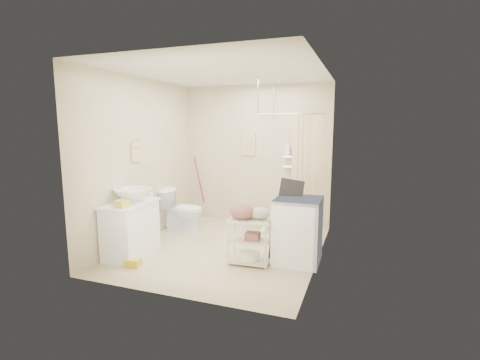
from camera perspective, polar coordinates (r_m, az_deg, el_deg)
The scene contains 23 objects.
floor at distance 5.41m, azimuth -2.58°, elevation -11.10°, with size 3.20×3.20×0.00m, color beige.
ceiling at distance 5.14m, azimuth -2.79°, elevation 17.30°, with size 2.80×3.20×0.04m, color silver.
wall_back at distance 6.61m, azimuth 2.65°, elevation 4.12°, with size 2.80×0.04×2.60m, color beige.
wall_front at distance 3.70m, azimuth -12.21°, elevation 0.20°, with size 2.80×0.04×2.60m, color beige.
wall_left at distance 5.79m, azimuth -15.60°, elevation 3.14°, with size 0.04×3.20×2.60m, color beige.
wall_right at distance 4.76m, azimuth 13.11°, elevation 2.06°, with size 0.04×3.20×2.60m, color beige.
vanity at distance 5.27m, azimuth -17.46°, elevation -7.64°, with size 0.49×0.88×0.77m, color white.
sink at distance 5.22m, azimuth -17.10°, elevation -2.35°, with size 0.55×0.55×0.19m, color white.
counter_basket at distance 4.90m, azimuth -18.83°, elevation -3.71°, with size 0.17×0.13×0.10m, color gold.
floor_basket at distance 4.93m, azimuth -17.14°, elevation -12.61°, with size 0.27×0.21×0.15m, color gold.
toilet at distance 6.25m, azimuth -9.39°, elevation -4.87°, with size 0.42×0.73×0.75m, color white.
mop at distance 7.08m, azimuth -6.80°, elevation -1.18°, with size 0.12×0.12×1.24m, color #A0281E, non-canonical shape.
potted_plant_a at distance 6.63m, azimuth 1.15°, elevation -5.84°, with size 0.17×0.12×0.32m, color brown.
potted_plant_b at distance 6.57m, azimuth 3.16°, elevation -6.04°, with size 0.17×0.14×0.32m, color #95562D.
hanging_towel at distance 6.62m, azimuth 1.37°, elevation 5.87°, with size 0.28×0.03×0.42m, color #C5B884.
towel_ring at distance 5.61m, azimuth -16.69°, elevation 4.66°, with size 0.04×0.22×0.34m, color #E0CD80, non-canonical shape.
tp_holder at distance 5.89m, azimuth -14.77°, elevation -2.44°, with size 0.08×0.12×0.14m, color white, non-canonical shape.
shower at distance 5.90m, azimuth 8.95°, elevation 1.01°, with size 1.10×1.10×2.10m, color white, non-canonical shape.
shampoo_bottle_a at distance 6.36m, azimuth 7.86°, elevation 5.14°, with size 0.09×0.09×0.24m, color white.
shampoo_bottle_b at distance 6.33m, azimuth 8.94°, elevation 4.74°, with size 0.07×0.08×0.16m, color #3451A6.
washing_machine at distance 4.83m, azimuth 9.46°, elevation -8.13°, with size 0.60×0.62×0.89m, color white.
laundry_rack at distance 4.71m, azimuth 1.53°, elevation -9.34°, with size 0.54×0.32×0.75m, color beige, non-canonical shape.
ironing_board at distance 4.84m, azimuth 7.66°, elevation -6.38°, with size 0.33×0.10×1.16m, color black, non-canonical shape.
Camera 1 is at (1.95, -4.69, 1.84)m, focal length 26.00 mm.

